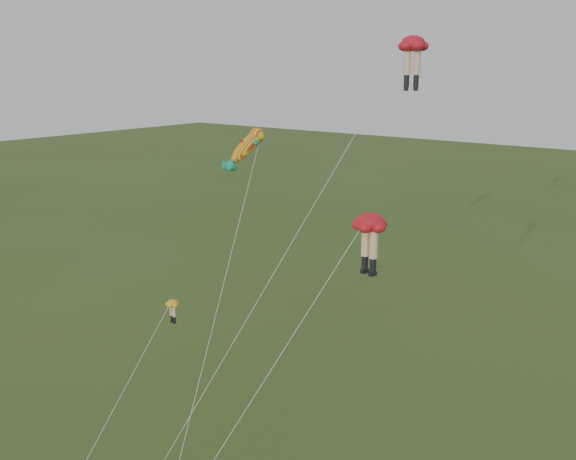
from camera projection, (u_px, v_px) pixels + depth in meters
The scene contains 4 objects.
legs_kite_red_high at pixel (408, 55), 30.05m from camera, with size 8.88×11.82×21.52m.
legs_kite_red_mid at pixel (367, 231), 26.62m from camera, with size 6.59×8.44×14.24m.
legs_kite_yellow at pixel (165, 318), 34.67m from camera, with size 0.86×7.89×7.77m.
fish_kite at pixel (247, 148), 35.05m from camera, with size 5.08×12.68×17.06m.
Camera 1 is at (20.82, -17.66, 20.13)m, focal length 40.00 mm.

